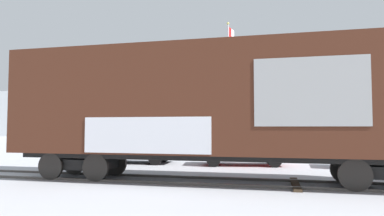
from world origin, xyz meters
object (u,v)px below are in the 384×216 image
parked_car_black (131,146)px  parked_car_red (242,147)px  freight_car (218,103)px  flagpole (229,74)px

parked_car_black → parked_car_red: parked_car_red is taller
freight_car → parked_car_red: (0.35, 5.48, -1.77)m
freight_car → flagpole: (-0.88, 11.41, 2.72)m
flagpole → parked_car_black: size_ratio=1.95×
freight_car → parked_car_black: bearing=134.3°
flagpole → parked_car_red: (1.24, -5.93, -4.49)m
freight_car → parked_car_red: 5.77m
freight_car → flagpole: flagpole is taller
freight_car → flagpole: bearing=94.4°
flagpole → parked_car_red: flagpole is taller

